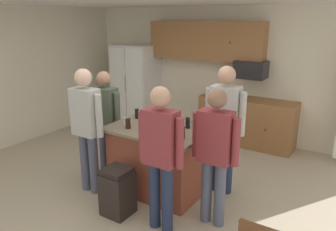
# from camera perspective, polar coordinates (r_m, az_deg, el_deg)

# --- Properties ---
(floor) EXTENTS (7.04, 7.04, 0.00)m
(floor) POSITION_cam_1_polar(r_m,az_deg,el_deg) (4.86, -3.85, -12.47)
(floor) COLOR #B7A88E
(floor) RESTS_ON ground
(back_wall) EXTENTS (6.40, 0.10, 2.60)m
(back_wall) POSITION_cam_1_polar(r_m,az_deg,el_deg) (6.79, 10.15, 7.37)
(back_wall) COLOR beige
(back_wall) RESTS_ON ground
(side_wall_left) EXTENTS (0.10, 5.60, 2.60)m
(side_wall_left) POSITION_cam_1_polar(r_m,az_deg,el_deg) (6.76, -26.66, 5.83)
(side_wall_left) COLOR beige
(side_wall_left) RESTS_ON ground
(cabinet_run_upper) EXTENTS (2.40, 0.38, 0.75)m
(cabinet_run_upper) POSITION_cam_1_polar(r_m,az_deg,el_deg) (6.70, 6.51, 12.78)
(cabinet_run_upper) COLOR #936038
(cabinet_run_lower) EXTENTS (1.80, 0.63, 0.90)m
(cabinet_run_lower) POSITION_cam_1_polar(r_m,az_deg,el_deg) (6.48, 13.56, -1.00)
(cabinet_run_lower) COLOR #936038
(cabinet_run_lower) RESTS_ON ground
(refrigerator) EXTENTS (0.92, 0.76, 1.80)m
(refrigerator) POSITION_cam_1_polar(r_m,az_deg,el_deg) (7.50, -5.57, 5.30)
(refrigerator) COLOR white
(refrigerator) RESTS_ON ground
(microwave_over_range) EXTENTS (0.56, 0.40, 0.32)m
(microwave_over_range) POSITION_cam_1_polar(r_m,az_deg,el_deg) (6.28, 14.24, 7.78)
(microwave_over_range) COLOR black
(kitchen_island) EXTENTS (1.34, 0.83, 0.94)m
(kitchen_island) POSITION_cam_1_polar(r_m,az_deg,el_deg) (4.55, -2.05, -7.85)
(kitchen_island) COLOR brown
(kitchen_island) RESTS_ON ground
(person_elder_center) EXTENTS (0.57, 0.22, 1.61)m
(person_elder_center) POSITION_cam_1_polar(r_m,az_deg,el_deg) (5.07, -10.83, -0.10)
(person_elder_center) COLOR #4C5166
(person_elder_center) RESTS_ON ground
(person_guest_by_door) EXTENTS (0.57, 0.23, 1.78)m
(person_guest_by_door) POSITION_cam_1_polar(r_m,az_deg,el_deg) (4.43, 9.80, -1.01)
(person_guest_by_door) COLOR #232D4C
(person_guest_by_door) RESTS_ON ground
(person_guest_right) EXTENTS (0.57, 0.22, 1.64)m
(person_guest_right) POSITION_cam_1_polar(r_m,az_deg,el_deg) (3.73, 8.17, -5.88)
(person_guest_right) COLOR #4C5166
(person_guest_right) RESTS_ON ground
(person_host_foreground) EXTENTS (0.57, 0.22, 1.69)m
(person_host_foreground) POSITION_cam_1_polar(r_m,az_deg,el_deg) (3.58, -1.31, -6.15)
(person_host_foreground) COLOR #232D4C
(person_host_foreground) RESTS_ON ground
(person_guest_left) EXTENTS (0.57, 0.23, 1.74)m
(person_guest_left) POSITION_cam_1_polar(r_m,az_deg,el_deg) (4.52, -14.02, -1.26)
(person_guest_left) COLOR #4C5166
(person_guest_left) RESTS_ON ground
(mug_blue_stoneware) EXTENTS (0.12, 0.08, 0.09)m
(mug_blue_stoneware) POSITION_cam_1_polar(r_m,az_deg,el_deg) (4.56, -7.13, -1.03)
(mug_blue_stoneware) COLOR white
(mug_blue_stoneware) RESTS_ON kitchen_island
(glass_pilsner) EXTENTS (0.06, 0.06, 0.14)m
(glass_pilsner) POSITION_cam_1_polar(r_m,az_deg,el_deg) (4.38, 3.44, -1.31)
(glass_pilsner) COLOR black
(glass_pilsner) RESTS_ON kitchen_island
(glass_dark_ale) EXTENTS (0.06, 0.06, 0.15)m
(glass_dark_ale) POSITION_cam_1_polar(r_m,az_deg,el_deg) (4.00, 2.52, -3.00)
(glass_dark_ale) COLOR black
(glass_dark_ale) RESTS_ON kitchen_island
(mug_ceramic_white) EXTENTS (0.12, 0.08, 0.09)m
(mug_ceramic_white) POSITION_cam_1_polar(r_m,az_deg,el_deg) (4.21, -4.45, -2.45)
(mug_ceramic_white) COLOR white
(mug_ceramic_white) RESTS_ON kitchen_island
(glass_short_whisky) EXTENTS (0.07, 0.07, 0.14)m
(glass_short_whisky) POSITION_cam_1_polar(r_m,az_deg,el_deg) (4.40, -6.99, -1.38)
(glass_short_whisky) COLOR black
(glass_short_whisky) RESTS_ON kitchen_island
(tumbler_amber) EXTENTS (0.08, 0.08, 0.16)m
(tumbler_amber) POSITION_cam_1_polar(r_m,az_deg,el_deg) (4.05, -1.09, -2.66)
(tumbler_amber) COLOR black
(tumbler_amber) RESTS_ON kitchen_island
(glass_stout_tall) EXTENTS (0.06, 0.06, 0.14)m
(glass_stout_tall) POSITION_cam_1_polar(r_m,az_deg,el_deg) (4.82, -5.43, 0.33)
(glass_stout_tall) COLOR black
(glass_stout_tall) RESTS_ON kitchen_island
(serving_tray) EXTENTS (0.44, 0.30, 0.04)m
(serving_tray) POSITION_cam_1_polar(r_m,az_deg,el_deg) (4.32, -0.91, -2.27)
(serving_tray) COLOR #B7B7BC
(serving_tray) RESTS_ON kitchen_island
(trash_bin) EXTENTS (0.34, 0.34, 0.61)m
(trash_bin) POSITION_cam_1_polar(r_m,az_deg,el_deg) (4.20, -8.78, -12.96)
(trash_bin) COLOR black
(trash_bin) RESTS_ON ground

